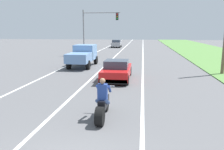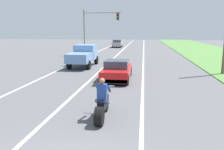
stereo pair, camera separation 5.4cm
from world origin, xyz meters
TOP-DOWN VIEW (x-y plane):
  - lane_stripe_left_solid at (-5.40, 20.00)m, footprint 0.14×120.00m
  - lane_stripe_right_solid at (1.80, 20.00)m, footprint 0.14×120.00m
  - lane_stripe_centre_dashed at (-1.80, 20.00)m, footprint 0.14×120.00m
  - motorcycle_with_rider at (0.29, 4.24)m, footprint 0.70×2.21m
  - sports_car_red at (0.01, 11.55)m, footprint 1.84×4.30m
  - pickup_truck_left_lane_light_blue at (-3.80, 16.94)m, footprint 2.02×4.80m
  - traffic_light_mast_near at (-4.57, 26.39)m, footprint 4.98×0.34m
  - distant_car_far_ahead at (-3.43, 41.78)m, footprint 1.80×4.00m

SIDE VIEW (x-z plane):
  - lane_stripe_left_solid at x=-5.40m, z-range 0.00..0.01m
  - lane_stripe_right_solid at x=1.80m, z-range 0.00..0.01m
  - lane_stripe_centre_dashed at x=-1.80m, z-range 0.00..0.01m
  - motorcycle_with_rider at x=0.29m, z-range -0.22..1.40m
  - sports_car_red at x=0.01m, z-range -0.05..1.31m
  - distant_car_far_ahead at x=-3.43m, z-range 0.02..1.52m
  - pickup_truck_left_lane_light_blue at x=-3.80m, z-range 0.12..2.10m
  - traffic_light_mast_near at x=-4.57m, z-range 1.02..7.02m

